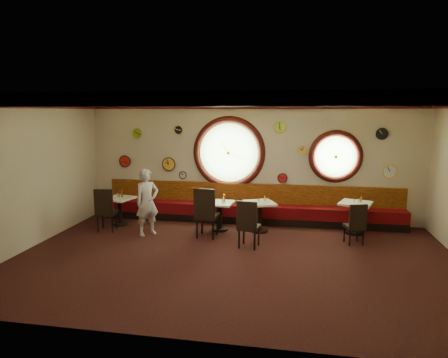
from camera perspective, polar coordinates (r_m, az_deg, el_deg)
floor at (r=8.28m, az=1.43°, el=-11.30°), size 9.00×6.00×0.00m
ceiling at (r=7.73m, az=1.54°, el=11.43°), size 9.00×6.00×0.02m
wall_back at (r=10.79m, az=3.88°, el=2.41°), size 9.00×0.02×3.20m
wall_front at (r=4.98m, az=-3.74°, el=-6.28°), size 9.00×0.02×3.20m
wall_left at (r=9.60m, az=-26.11°, el=0.53°), size 0.02×6.00×3.20m
molding_back at (r=10.66m, az=3.94°, el=10.46°), size 9.00×0.10×0.18m
molding_front at (r=4.83m, az=-3.79°, el=11.37°), size 9.00×0.10×0.18m
molding_left at (r=9.48m, az=-26.55°, el=9.57°), size 0.10×6.00×0.18m
banquette_base at (r=10.81m, az=3.62°, el=-5.68°), size 8.00×0.55×0.20m
banquette_seat at (r=10.75m, az=3.64°, el=-4.40°), size 8.00×0.55×0.30m
banquette_back at (r=10.87m, az=3.79°, el=-2.07°), size 8.00×0.10×0.55m
porthole_left_glass at (r=10.84m, az=0.73°, el=3.80°), size 1.66×0.02×1.66m
porthole_left_frame at (r=10.82m, az=0.71°, el=3.79°), size 1.98×0.18×1.98m
porthole_left_ring at (r=10.79m, az=0.69°, el=3.77°), size 1.61×0.03×1.61m
porthole_right_glass at (r=10.75m, az=15.64°, el=3.12°), size 1.10×0.02×1.10m
porthole_right_frame at (r=10.74m, az=15.65°, el=3.11°), size 1.38×0.18×1.38m
porthole_right_ring at (r=10.71m, az=15.66°, el=3.09°), size 1.09×0.03×1.09m
wall_clock_0 at (r=11.48m, az=-12.29°, el=6.41°), size 0.26×0.03×0.26m
wall_clock_1 at (r=10.75m, az=8.34°, el=0.15°), size 0.24×0.03×0.24m
wall_clock_2 at (r=10.65m, az=11.13°, el=4.05°), size 0.22×0.03×0.22m
wall_clock_3 at (r=11.71m, az=-13.97°, el=2.47°), size 0.32×0.03×0.32m
wall_clock_4 at (r=10.98m, az=22.60°, el=1.02°), size 0.34×0.03×0.34m
wall_clock_5 at (r=11.17m, az=-5.90°, el=0.56°), size 0.20×0.03×0.20m
wall_clock_6 at (r=10.62m, az=7.97°, el=7.37°), size 0.30×0.03×0.30m
wall_clock_7 at (r=11.25m, az=-7.89°, el=2.13°), size 0.36×0.03×0.36m
wall_clock_8 at (r=10.83m, az=21.63°, el=6.03°), size 0.28×0.03×0.28m
wall_clock_9 at (r=11.07m, az=-6.51°, el=6.97°), size 0.24×0.03×0.24m
table_a at (r=10.85m, az=-14.68°, el=-3.96°), size 0.81×0.81×0.73m
table_b at (r=10.01m, az=-0.61°, el=-4.82°), size 0.70×0.70×0.72m
table_c at (r=9.92m, az=5.09°, el=-4.86°), size 0.91×0.91×0.76m
table_d at (r=10.24m, az=18.22°, el=-4.77°), size 0.91×0.91×0.78m
chair_a at (r=10.28m, az=-16.60°, el=-3.89°), size 0.51×0.51×0.67m
chair_b at (r=9.37m, az=-2.61°, el=-4.38°), size 0.54×0.54×0.74m
chair_c at (r=8.70m, az=3.45°, el=-6.03°), size 0.52×0.52×0.66m
chair_d at (r=9.39m, az=18.35°, el=-5.77°), size 0.49×0.49×0.59m
condiment_a_salt at (r=10.89m, az=-14.95°, el=-2.19°), size 0.04×0.04×0.10m
condiment_b_salt at (r=9.96m, az=-1.31°, el=-3.02°), size 0.04×0.04×0.10m
condiment_c_salt at (r=9.85m, az=4.98°, el=-3.02°), size 0.03×0.03×0.10m
condiment_d_salt at (r=10.16m, az=18.10°, el=-2.93°), size 0.03×0.03×0.09m
condiment_a_pepper at (r=10.79m, az=-14.75°, el=-2.29°), size 0.04×0.04×0.10m
condiment_b_pepper at (r=9.87m, az=-0.27°, el=-3.15°), size 0.03×0.03×0.09m
condiment_c_pepper at (r=9.77m, az=4.93°, el=-3.09°), size 0.04×0.04×0.11m
condiment_d_pepper at (r=10.16m, az=18.69°, el=-2.94°), size 0.04×0.04×0.10m
condiment_a_bottle at (r=10.78m, az=-14.35°, el=-2.07°), size 0.06×0.06×0.18m
condiment_b_bottle at (r=10.01m, az=0.01°, el=-2.71°), size 0.06×0.06×0.18m
condiment_c_bottle at (r=9.95m, az=5.87°, el=-2.77°), size 0.04×0.04×0.14m
condiment_d_bottle at (r=10.22m, az=18.99°, el=-2.76°), size 0.04×0.04×0.14m
waiter at (r=9.76m, az=-10.91°, el=-3.27°), size 0.68×0.69×1.61m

